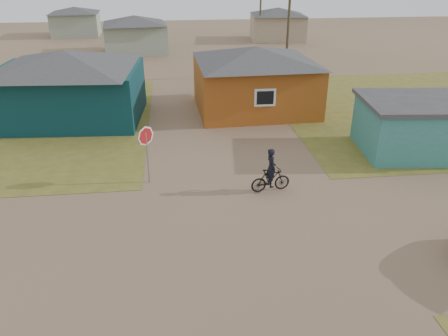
{
  "coord_description": "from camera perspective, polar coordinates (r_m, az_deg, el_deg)",
  "views": [
    {
      "loc": [
        -2.53,
        -11.99,
        8.5
      ],
      "look_at": [
        -0.74,
        3.0,
        1.3
      ],
      "focal_mm": 35.0,
      "sensor_mm": 36.0,
      "label": 1
    }
  ],
  "objects": [
    {
      "name": "ground",
      "position": [
        14.91,
        4.25,
        -9.33
      ],
      "size": [
        120.0,
        120.0,
        0.0
      ],
      "primitive_type": "plane",
      "color": "#83654B"
    },
    {
      "name": "grass_ne",
      "position": [
        31.14,
        25.79,
        7.13
      ],
      "size": [
        20.0,
        18.0,
        0.0
      ],
      "primitive_type": "cube",
      "color": "olive",
      "rests_on": "ground"
    },
    {
      "name": "house_teal",
      "position": [
        26.96,
        -19.72,
        10.2
      ],
      "size": [
        8.93,
        7.08,
        4.0
      ],
      "color": "#092C32",
      "rests_on": "ground"
    },
    {
      "name": "house_yellow",
      "position": [
        27.26,
        4.1,
        11.65
      ],
      "size": [
        7.72,
        6.76,
        3.9
      ],
      "color": "#964B17",
      "rests_on": "ground"
    },
    {
      "name": "shed_turquoise",
      "position": [
        23.2,
        24.95,
        5.02
      ],
      "size": [
        6.71,
        4.93,
        2.6
      ],
      "color": "teal",
      "rests_on": "ground"
    },
    {
      "name": "house_pale_west",
      "position": [
        46.59,
        -11.52,
        16.83
      ],
      "size": [
        7.04,
        6.15,
        3.6
      ],
      "color": "gray",
      "rests_on": "ground"
    },
    {
      "name": "house_beige_east",
      "position": [
        53.89,
        7.03,
        18.25
      ],
      "size": [
        6.95,
        6.05,
        3.6
      ],
      "color": "tan",
      "rests_on": "ground"
    },
    {
      "name": "house_pale_north",
      "position": [
        59.49,
        -18.82,
        17.73
      ],
      "size": [
        6.28,
        5.81,
        3.4
      ],
      "color": "gray",
      "rests_on": "ground"
    },
    {
      "name": "utility_pole_near",
      "position": [
        35.44,
        8.42,
        18.18
      ],
      "size": [
        1.4,
        0.2,
        8.0
      ],
      "color": "#463A2A",
      "rests_on": "ground"
    },
    {
      "name": "utility_pole_far",
      "position": [
        51.17,
        4.81,
        20.54
      ],
      "size": [
        1.4,
        0.2,
        8.0
      ],
      "color": "#463A2A",
      "rests_on": "ground"
    },
    {
      "name": "stop_sign",
      "position": [
        18.01,
        -10.12,
        3.39
      ],
      "size": [
        0.77,
        0.35,
        2.51
      ],
      "color": "gray",
      "rests_on": "ground"
    },
    {
      "name": "cyclist",
      "position": [
        17.62,
        6.12,
        -1.03
      ],
      "size": [
        1.69,
        0.69,
        1.85
      ],
      "color": "black",
      "rests_on": "ground"
    }
  ]
}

